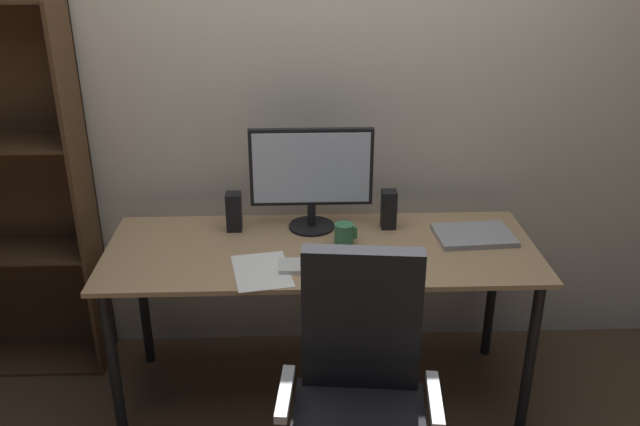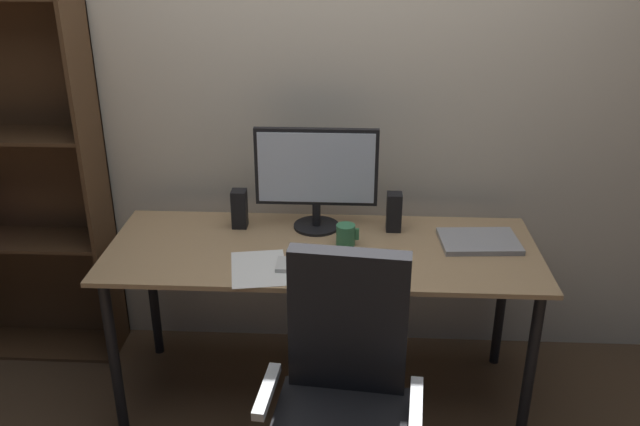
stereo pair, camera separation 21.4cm
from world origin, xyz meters
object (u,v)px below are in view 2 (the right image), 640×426
object	(u,v)px
desk	(322,265)
speaker_right	(394,212)
coffee_mug	(346,235)
office_chair	(342,417)
speaker_left	(239,209)
monitor	(316,173)
mouse	(377,263)
keyboard	(314,265)
bookshelf	(13,189)
laptop	(479,241)

from	to	relation	value
desk	speaker_right	bearing A→B (deg)	32.13
coffee_mug	office_chair	distance (m)	0.80
coffee_mug	speaker_left	distance (m)	0.49
monitor	office_chair	xyz separation A→B (m)	(0.13, -0.89, -0.54)
mouse	keyboard	bearing A→B (deg)	-172.50
mouse	coffee_mug	xyz separation A→B (m)	(-0.12, 0.19, 0.03)
monitor	mouse	bearing A→B (deg)	-53.54
speaker_left	bookshelf	world-z (taller)	bookshelf
desk	monitor	distance (m)	0.39
speaker_left	speaker_right	distance (m)	0.67
desk	keyboard	size ratio (longest dim) A/B	6.11
mouse	coffee_mug	distance (m)	0.22
keyboard	speaker_right	xyz separation A→B (m)	(0.32, 0.36, 0.08)
bookshelf	coffee_mug	bearing A→B (deg)	-11.09
speaker_left	speaker_right	xyz separation A→B (m)	(0.67, 0.00, 0.00)
mouse	speaker_left	world-z (taller)	speaker_left
laptop	coffee_mug	bearing A→B (deg)	179.78
monitor	bookshelf	size ratio (longest dim) A/B	0.31
keyboard	mouse	world-z (taller)	mouse
desk	monitor	bearing A→B (deg)	100.19
coffee_mug	bookshelf	world-z (taller)	bookshelf
coffee_mug	office_chair	bearing A→B (deg)	-89.73
bookshelf	laptop	bearing A→B (deg)	-7.26
desk	mouse	world-z (taller)	mouse
speaker_right	speaker_left	bearing A→B (deg)	180.00
desk	speaker_left	size ratio (longest dim) A/B	10.42
laptop	mouse	bearing A→B (deg)	-156.73
speaker_left	bookshelf	size ratio (longest dim) A/B	0.10
office_chair	keyboard	bearing A→B (deg)	109.47
monitor	speaker_right	world-z (taller)	monitor
coffee_mug	office_chair	world-z (taller)	office_chair
speaker_right	office_chair	distance (m)	0.97
desk	keyboard	world-z (taller)	keyboard
laptop	speaker_left	size ratio (longest dim) A/B	1.88
keyboard	mouse	xyz separation A→B (m)	(0.25, 0.02, 0.01)
laptop	bookshelf	xyz separation A→B (m)	(-2.10, 0.27, 0.08)
coffee_mug	speaker_left	xyz separation A→B (m)	(-0.47, 0.15, 0.04)
office_chair	monitor	bearing A→B (deg)	104.57
mouse	speaker_right	xyz separation A→B (m)	(0.08, 0.34, 0.07)
laptop	desk	bearing A→B (deg)	-177.61
mouse	office_chair	world-z (taller)	office_chair
speaker_left	speaker_right	bearing A→B (deg)	0.00
mouse	coffee_mug	bearing A→B (deg)	125.92
bookshelf	speaker_left	bearing A→B (deg)	-7.93
speaker_left	desk	bearing A→B (deg)	-26.95
coffee_mug	office_chair	size ratio (longest dim) A/B	0.09
speaker_left	bookshelf	distance (m)	1.09
office_chair	speaker_left	bearing A→B (deg)	124.06
mouse	office_chair	distance (m)	0.63
office_chair	bookshelf	size ratio (longest dim) A/B	0.59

